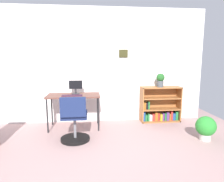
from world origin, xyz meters
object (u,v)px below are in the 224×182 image
Objects in this scene: potted_plant_on_shelf at (160,80)px; potted_plant_floor at (206,127)px; office_chair at (75,122)px; monitor at (76,87)px; desk at (74,97)px; bookshelf_low at (159,106)px; keyboard at (72,95)px.

potted_plant_on_shelf is 1.43m from potted_plant_floor.
office_chair is 2.73× the size of potted_plant_on_shelf.
potted_plant_on_shelf is (1.89, 0.13, 0.13)m from monitor.
potted_plant_on_shelf is at bearing 112.38° from potted_plant_floor.
monitor is (0.04, 0.10, 0.20)m from desk.
office_chair reaches higher than desk.
office_chair is 0.92× the size of bookshelf_low.
desk is 3.53× the size of potted_plant_on_shelf.
monitor is 1.98m from bookshelf_low.
monitor is 2.63m from potted_plant_floor.
potted_plant_on_shelf is (1.93, 0.23, 0.33)m from desk.
desk is at bearing 95.14° from office_chair.
bookshelf_low reaches higher than potted_plant_floor.
keyboard reaches higher than desk.
office_chair is (0.08, -0.59, -0.36)m from keyboard.
monitor is 0.34× the size of office_chair.
office_chair is at bearing -88.32° from monitor.
bookshelf_low is (1.95, 0.28, -0.30)m from desk.
monitor reaches higher than desk.
potted_plant_on_shelf reaches higher than office_chair.
keyboard is 0.48× the size of office_chair.
office_chair is 2.13m from bookshelf_low.
desk is 2.67× the size of keyboard.
monitor is at bearing 91.68° from office_chair.
bookshelf_low is at bearing 8.16° from desk.
potted_plant_on_shelf reaches higher than desk.
bookshelf_low is (1.88, 1.00, -0.01)m from office_chair.
potted_plant_floor is (2.33, -0.18, -0.12)m from office_chair.
keyboard is at bearing -104.46° from monitor.
monitor is 0.65× the size of potted_plant_floor.
office_chair is at bearing 175.57° from potted_plant_floor.
keyboard reaches higher than potted_plant_floor.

